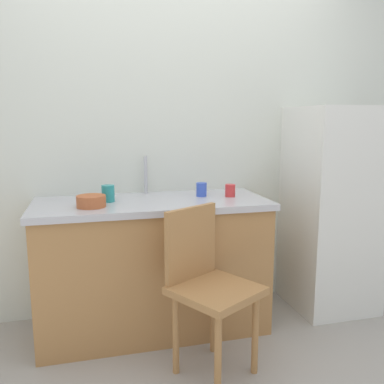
# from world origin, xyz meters

# --- Properties ---
(ground_plane) EXTENTS (8.00, 8.00, 0.00)m
(ground_plane) POSITION_xyz_m (0.00, 0.00, 0.00)
(ground_plane) COLOR #9E998E
(back_wall) EXTENTS (4.80, 0.10, 2.56)m
(back_wall) POSITION_xyz_m (0.00, 1.00, 1.28)
(back_wall) COLOR silver
(back_wall) RESTS_ON ground_plane
(cabinet_base) EXTENTS (1.42, 0.60, 0.81)m
(cabinet_base) POSITION_xyz_m (-0.17, 0.65, 0.41)
(cabinet_base) COLOR #A87542
(cabinet_base) RESTS_ON ground_plane
(countertop) EXTENTS (1.46, 0.64, 0.04)m
(countertop) POSITION_xyz_m (-0.17, 0.65, 0.83)
(countertop) COLOR #B7B7BC
(countertop) RESTS_ON cabinet_base
(faucet) EXTENTS (0.02, 0.02, 0.26)m
(faucet) POSITION_xyz_m (-0.17, 0.90, 0.98)
(faucet) COLOR #B7B7BC
(faucet) RESTS_ON countertop
(refrigerator) EXTENTS (0.55, 0.57, 1.44)m
(refrigerator) POSITION_xyz_m (1.13, 0.67, 0.72)
(refrigerator) COLOR silver
(refrigerator) RESTS_ON ground_plane
(chair) EXTENTS (0.55, 0.55, 0.89)m
(chair) POSITION_xyz_m (0.04, 0.11, 0.50)
(chair) COLOR #A87542
(chair) RESTS_ON ground_plane
(terracotta_bowl) EXTENTS (0.17, 0.17, 0.07)m
(terracotta_bowl) POSITION_xyz_m (-0.54, 0.54, 0.89)
(terracotta_bowl) COLOR #B25B33
(terracotta_bowl) RESTS_ON countertop
(cup_teal) EXTENTS (0.08, 0.08, 0.10)m
(cup_teal) POSITION_xyz_m (-0.44, 0.67, 0.91)
(cup_teal) COLOR teal
(cup_teal) RESTS_ON countertop
(cup_blue) EXTENTS (0.07, 0.07, 0.09)m
(cup_blue) POSITION_xyz_m (0.17, 0.70, 0.90)
(cup_blue) COLOR blue
(cup_blue) RESTS_ON countertop
(cup_red) EXTENTS (0.07, 0.07, 0.08)m
(cup_red) POSITION_xyz_m (0.35, 0.65, 0.89)
(cup_red) COLOR red
(cup_red) RESTS_ON countertop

